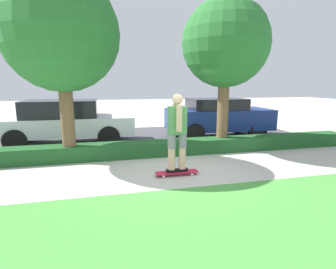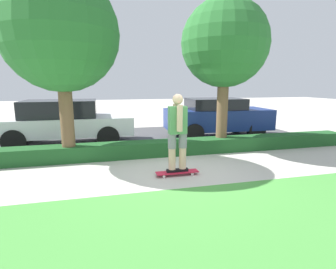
{
  "view_description": "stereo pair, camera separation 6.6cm",
  "coord_description": "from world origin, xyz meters",
  "px_view_note": "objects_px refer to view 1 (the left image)",
  "views": [
    {
      "loc": [
        -1.51,
        -5.79,
        2.09
      ],
      "look_at": [
        0.01,
        0.6,
        0.81
      ],
      "focal_mm": 28.0,
      "sensor_mm": 36.0,
      "label": 1
    },
    {
      "loc": [
        -1.58,
        -5.77,
        2.09
      ],
      "look_at": [
        0.01,
        0.6,
        0.81
      ],
      "focal_mm": 28.0,
      "sensor_mm": 36.0,
      "label": 2
    }
  ],
  "objects_px": {
    "parked_car_front": "(65,121)",
    "parked_car_middle": "(218,117)",
    "skateboard": "(177,172)",
    "skater_person": "(177,131)",
    "tree_mid": "(225,44)",
    "tree_near": "(61,34)"
  },
  "relations": [
    {
      "from": "parked_car_front",
      "to": "parked_car_middle",
      "type": "xyz_separation_m",
      "value": [
        5.63,
        -0.14,
        0.01
      ]
    },
    {
      "from": "skateboard",
      "to": "parked_car_middle",
      "type": "distance_m",
      "value": 4.76
    },
    {
      "from": "skater_person",
      "to": "parked_car_front",
      "type": "height_order",
      "value": "skater_person"
    },
    {
      "from": "tree_mid",
      "to": "parked_car_middle",
      "type": "distance_m",
      "value": 3.17
    },
    {
      "from": "skateboard",
      "to": "tree_mid",
      "type": "relative_size",
      "value": 0.22
    },
    {
      "from": "tree_near",
      "to": "parked_car_front",
      "type": "relative_size",
      "value": 1.06
    },
    {
      "from": "tree_near",
      "to": "tree_mid",
      "type": "distance_m",
      "value": 4.54
    },
    {
      "from": "skater_person",
      "to": "tree_mid",
      "type": "bearing_deg",
      "value": 43.74
    },
    {
      "from": "tree_mid",
      "to": "parked_car_front",
      "type": "distance_m",
      "value": 5.85
    },
    {
      "from": "skateboard",
      "to": "skater_person",
      "type": "distance_m",
      "value": 0.97
    },
    {
      "from": "skater_person",
      "to": "tree_near",
      "type": "bearing_deg",
      "value": 145.42
    },
    {
      "from": "tree_mid",
      "to": "parked_car_middle",
      "type": "height_order",
      "value": "tree_mid"
    },
    {
      "from": "tree_mid",
      "to": "skater_person",
      "type": "bearing_deg",
      "value": -136.26
    },
    {
      "from": "tree_near",
      "to": "parked_car_front",
      "type": "height_order",
      "value": "tree_near"
    },
    {
      "from": "tree_near",
      "to": "parked_car_middle",
      "type": "height_order",
      "value": "tree_near"
    },
    {
      "from": "skateboard",
      "to": "tree_mid",
      "type": "xyz_separation_m",
      "value": [
        1.99,
        1.91,
        3.17
      ]
    },
    {
      "from": "skateboard",
      "to": "skater_person",
      "type": "xyz_separation_m",
      "value": [
        0.0,
        -0.0,
        0.97
      ]
    },
    {
      "from": "tree_near",
      "to": "parked_car_middle",
      "type": "bearing_deg",
      "value": 21.6
    },
    {
      "from": "skater_person",
      "to": "parked_car_front",
      "type": "bearing_deg",
      "value": 126.31
    },
    {
      "from": "tree_mid",
      "to": "parked_car_middle",
      "type": "relative_size",
      "value": 1.13
    },
    {
      "from": "parked_car_middle",
      "to": "tree_mid",
      "type": "bearing_deg",
      "value": -108.5
    },
    {
      "from": "skateboard",
      "to": "parked_car_front",
      "type": "relative_size",
      "value": 0.22
    }
  ]
}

